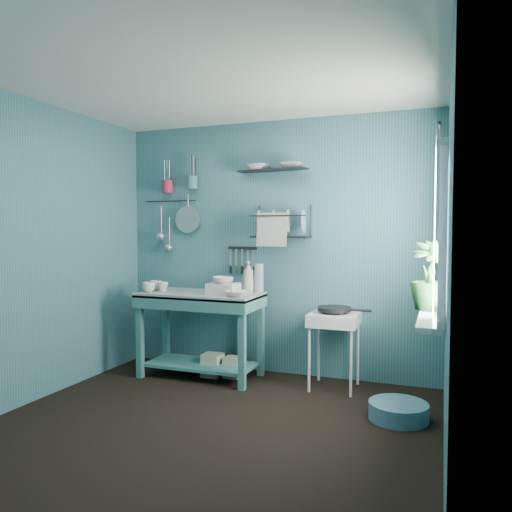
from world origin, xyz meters
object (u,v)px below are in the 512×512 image
(mug_right, at_px, (156,285))
(colander, at_px, (188,220))
(mug_left, at_px, (149,287))
(hotplate_stand, at_px, (334,351))
(storage_tin_small, at_px, (233,367))
(utensil_cup_magenta, at_px, (168,187))
(utensil_cup_teal, at_px, (192,182))
(work_counter, at_px, (201,335))
(storage_tin_large, at_px, (212,365))
(water_bottle, at_px, (259,278))
(wash_tub, at_px, (223,289))
(frying_pan, at_px, (334,309))
(potted_plant, at_px, (430,275))
(soap_bottle, at_px, (249,277))
(mug_mid, at_px, (163,287))
(floor_basin, at_px, (398,411))
(dish_rack, at_px, (281,221))

(mug_right, relative_size, colander, 0.44)
(mug_left, xyz_separation_m, hotplate_stand, (1.77, 0.26, -0.53))
(storage_tin_small, bearing_deg, hotplate_stand, 1.32)
(mug_left, height_order, utensil_cup_magenta, utensil_cup_magenta)
(utensil_cup_magenta, relative_size, utensil_cup_teal, 1.00)
(work_counter, xyz_separation_m, hotplate_stand, (1.29, 0.10, -0.07))
(storage_tin_large, bearing_deg, utensil_cup_magenta, 156.93)
(water_bottle, height_order, storage_tin_small, water_bottle)
(wash_tub, relative_size, colander, 1.00)
(water_bottle, height_order, frying_pan, water_bottle)
(work_counter, bearing_deg, potted_plant, -13.68)
(soap_bottle, xyz_separation_m, hotplate_stand, (0.87, -0.10, -0.63))
(mug_mid, distance_m, wash_tub, 0.63)
(mug_mid, xyz_separation_m, utensil_cup_teal, (0.12, 0.39, 1.05))
(utensil_cup_teal, distance_m, storage_tin_small, 1.92)
(mug_mid, distance_m, storage_tin_small, 1.04)
(utensil_cup_magenta, xyz_separation_m, floor_basin, (2.44, -0.80, -1.82))
(mug_left, relative_size, mug_right, 1.00)
(mug_right, distance_m, potted_plant, 2.64)
(utensil_cup_magenta, bearing_deg, dish_rack, -2.25)
(utensil_cup_magenta, bearing_deg, mug_left, -82.06)
(frying_pan, height_order, dish_rack, dish_rack)
(mug_mid, xyz_separation_m, storage_tin_large, (0.48, 0.11, -0.76))
(water_bottle, height_order, storage_tin_large, water_bottle)
(potted_plant, height_order, floor_basin, potted_plant)
(work_counter, height_order, storage_tin_small, work_counter)
(frying_pan, bearing_deg, potted_plant, -30.56)
(hotplate_stand, height_order, storage_tin_small, hotplate_stand)
(mug_mid, bearing_deg, floor_basin, -10.27)
(floor_basin, bearing_deg, wash_tub, 164.64)
(mug_left, xyz_separation_m, water_bottle, (1.00, 0.38, 0.09))
(mug_left, bearing_deg, frying_pan, 8.46)
(frying_pan, bearing_deg, colander, 171.07)
(mug_right, height_order, soap_bottle, soap_bottle)
(utensil_cup_teal, relative_size, colander, 0.46)
(frying_pan, xyz_separation_m, floor_basin, (0.61, -0.57, -0.66))
(hotplate_stand, distance_m, storage_tin_small, 1.01)
(frying_pan, bearing_deg, dish_rack, 162.75)
(mug_left, xyz_separation_m, storage_tin_small, (0.78, 0.24, -0.77))
(water_bottle, bearing_deg, utensil_cup_teal, 172.22)
(colander, bearing_deg, utensil_cup_magenta, -172.25)
(mug_mid, xyz_separation_m, water_bottle, (0.90, 0.28, 0.09))
(frying_pan, distance_m, floor_basin, 1.06)
(work_counter, relative_size, utensil_cup_teal, 8.94)
(potted_plant, bearing_deg, mug_mid, 172.67)
(potted_plant, bearing_deg, hotplate_stand, 149.44)
(floor_basin, bearing_deg, work_counter, 166.01)
(soap_bottle, bearing_deg, utensil_cup_teal, 169.44)
(hotplate_stand, xyz_separation_m, floor_basin, (0.61, -0.57, -0.28))
(mug_right, height_order, storage_tin_small, mug_right)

